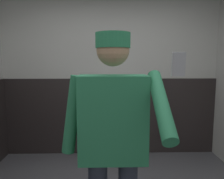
# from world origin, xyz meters

# --- Properties ---
(wall_back) EXTENTS (4.02, 0.12, 2.73)m
(wall_back) POSITION_xyz_m (0.00, 1.92, 1.36)
(wall_back) COLOR #B2B2AD
(wall_back) RESTS_ON ground_plane
(wainscot_band_back) EXTENTS (3.42, 0.03, 1.24)m
(wainscot_band_back) POSITION_xyz_m (0.00, 1.84, 0.62)
(wainscot_band_back) COLOR black
(wainscot_band_back) RESTS_ON ground_plane
(urinal_solo) EXTENTS (0.40, 0.34, 1.24)m
(urinal_solo) POSITION_xyz_m (-0.18, 1.70, 0.78)
(urinal_solo) COLOR white
(urinal_solo) RESTS_ON ground_plane
(person) EXTENTS (0.69, 0.60, 1.71)m
(person) POSITION_xyz_m (-0.02, -0.22, 1.02)
(person) COLOR #2D3342
(person) RESTS_ON ground_plane
(cell_phone) EXTENTS (0.06, 0.04, 0.11)m
(cell_phone) POSITION_xyz_m (0.27, -0.72, 1.51)
(cell_phone) COLOR #A5A8B2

